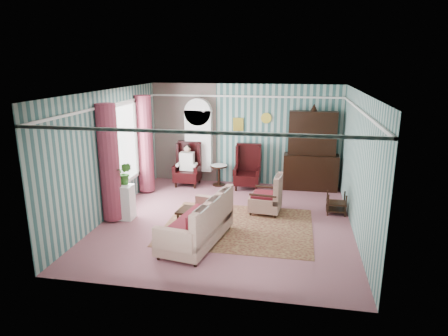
% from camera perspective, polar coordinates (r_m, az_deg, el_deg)
% --- Properties ---
extents(floor, '(6.00, 6.00, 0.00)m').
position_cam_1_polar(floor, '(9.16, 0.43, -7.52)').
color(floor, '#91545C').
rests_on(floor, ground).
extents(room_shell, '(5.53, 6.02, 2.91)m').
position_cam_1_polar(room_shell, '(8.89, -3.29, 5.24)').
color(room_shell, '#325C59').
rests_on(room_shell, ground).
extents(bookcase, '(0.80, 0.28, 2.24)m').
position_cam_1_polar(bookcase, '(11.77, -3.64, 3.27)').
color(bookcase, silver).
rests_on(bookcase, floor).
extents(dresser_hutch, '(1.50, 0.56, 2.36)m').
position_cam_1_polar(dresser_hutch, '(11.31, 12.42, 2.76)').
color(dresser_hutch, black).
rests_on(dresser_hutch, floor).
extents(wingback_left, '(0.76, 0.80, 1.25)m').
position_cam_1_polar(wingback_left, '(11.58, -5.26, 0.52)').
color(wingback_left, black).
rests_on(wingback_left, floor).
extents(wingback_right, '(0.76, 0.80, 1.25)m').
position_cam_1_polar(wingback_right, '(11.24, 3.36, 0.12)').
color(wingback_right, black).
rests_on(wingback_right, floor).
extents(seated_woman, '(0.44, 0.40, 1.18)m').
position_cam_1_polar(seated_woman, '(11.59, -5.26, 0.35)').
color(seated_woman, beige).
rests_on(seated_woman, floor).
extents(round_side_table, '(0.50, 0.50, 0.60)m').
position_cam_1_polar(round_side_table, '(11.60, -0.74, -1.05)').
color(round_side_table, black).
rests_on(round_side_table, floor).
extents(nest_table, '(0.45, 0.38, 0.54)m').
position_cam_1_polar(nest_table, '(9.84, 15.74, -4.81)').
color(nest_table, black).
rests_on(nest_table, floor).
extents(plant_stand, '(0.55, 0.35, 0.80)m').
position_cam_1_polar(plant_stand, '(9.44, -14.44, -4.72)').
color(plant_stand, white).
rests_on(plant_stand, floor).
extents(rug, '(3.20, 2.60, 0.01)m').
position_cam_1_polar(rug, '(8.84, 2.02, -8.35)').
color(rug, '#531F1B').
rests_on(rug, floor).
extents(sofa, '(1.36, 2.14, 1.10)m').
position_cam_1_polar(sofa, '(7.91, -4.02, -6.99)').
color(sofa, '#BBAA91').
rests_on(sofa, floor).
extents(floral_armchair, '(0.90, 0.86, 0.91)m').
position_cam_1_polar(floral_armchair, '(9.53, 5.95, -3.78)').
color(floral_armchair, beige).
rests_on(floral_armchair, floor).
extents(coffee_table, '(1.02, 0.65, 0.40)m').
position_cam_1_polar(coffee_table, '(8.72, -3.45, -7.33)').
color(coffee_table, black).
rests_on(coffee_table, floor).
extents(potted_plant_a, '(0.49, 0.45, 0.46)m').
position_cam_1_polar(potted_plant_a, '(9.15, -15.38, -1.27)').
color(potted_plant_a, '#244B17').
rests_on(potted_plant_a, plant_stand).
extents(potted_plant_b, '(0.29, 0.23, 0.52)m').
position_cam_1_polar(potted_plant_b, '(9.28, -13.91, -0.75)').
color(potted_plant_b, '#215B1C').
rests_on(potted_plant_b, plant_stand).
extents(potted_plant_c, '(0.27, 0.27, 0.37)m').
position_cam_1_polar(potted_plant_c, '(9.31, -14.92, -1.25)').
color(potted_plant_c, '#265A1C').
rests_on(potted_plant_c, plant_stand).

